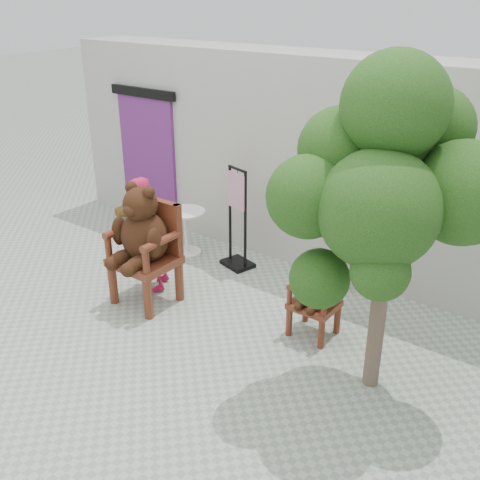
{
  "coord_description": "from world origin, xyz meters",
  "views": [
    {
      "loc": [
        3.78,
        -3.97,
        3.79
      ],
      "look_at": [
        0.02,
        1.11,
        0.95
      ],
      "focal_mm": 42.0,
      "sensor_mm": 36.0,
      "label": 1
    }
  ],
  "objects": [
    {
      "name": "tree",
      "position": [
        2.0,
        0.62,
        2.31
      ],
      "size": [
        1.99,
        1.83,
        3.37
      ],
      "rotation": [
        0.0,
        0.0,
        0.24
      ],
      "color": "brown",
      "rests_on": "ground"
    },
    {
      "name": "ground_plane",
      "position": [
        0.0,
        0.0,
        0.0
      ],
      "size": [
        60.0,
        60.0,
        0.0
      ],
      "primitive_type": "plane",
      "color": "#9AA291",
      "rests_on": "ground"
    },
    {
      "name": "potted_plant",
      "position": [
        -3.4,
        2.35,
        0.2
      ],
      "size": [
        0.43,
        0.4,
        0.4
      ],
      "primitive_type": "imported",
      "rotation": [
        0.0,
        0.0,
        -0.3
      ],
      "color": "#14350E",
      "rests_on": "ground"
    },
    {
      "name": "cafe_table",
      "position": [
        -1.61,
        1.93,
        0.44
      ],
      "size": [
        0.6,
        0.6,
        0.7
      ],
      "rotation": [
        0.0,
        0.0,
        -0.14
      ],
      "color": "white",
      "rests_on": "ground"
    },
    {
      "name": "display_stand",
      "position": [
        -0.71,
        2.04,
        0.58
      ],
      "size": [
        0.53,
        0.46,
        1.51
      ],
      "rotation": [
        0.0,
        0.0,
        -0.28
      ],
      "color": "black",
      "rests_on": "ground"
    },
    {
      "name": "person",
      "position": [
        -1.28,
        0.81,
        0.79
      ],
      "size": [
        0.64,
        0.69,
        1.57
      ],
      "primitive_type": "imported",
      "rotation": [
        0.0,
        0.0,
        -0.96
      ],
      "color": "#B21640",
      "rests_on": "ground"
    },
    {
      "name": "chair_small",
      "position": [
        1.1,
        1.15,
        0.58
      ],
      "size": [
        0.52,
        0.53,
        0.99
      ],
      "color": "#501F11",
      "rests_on": "ground"
    },
    {
      "name": "back_wall",
      "position": [
        0.0,
        3.1,
        1.5
      ],
      "size": [
        9.0,
        1.0,
        3.0
      ],
      "primitive_type": "cube",
      "color": "#B3B1A8",
      "rests_on": "ground"
    },
    {
      "name": "chair_big",
      "position": [
        -1.05,
        0.52,
        0.92
      ],
      "size": [
        0.77,
        0.85,
        1.63
      ],
      "color": "#501F11",
      "rests_on": "ground"
    },
    {
      "name": "doorway",
      "position": [
        -3.0,
        2.58,
        1.16
      ],
      "size": [
        1.4,
        0.11,
        2.33
      ],
      "color": "#612268",
      "rests_on": "ground"
    },
    {
      "name": "stool_bucket",
      "position": [
        0.82,
        2.35,
        0.64
      ],
      "size": [
        0.32,
        0.32,
        1.45
      ],
      "rotation": [
        0.0,
        0.0,
        0.1
      ],
      "color": "white",
      "rests_on": "ground"
    }
  ]
}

